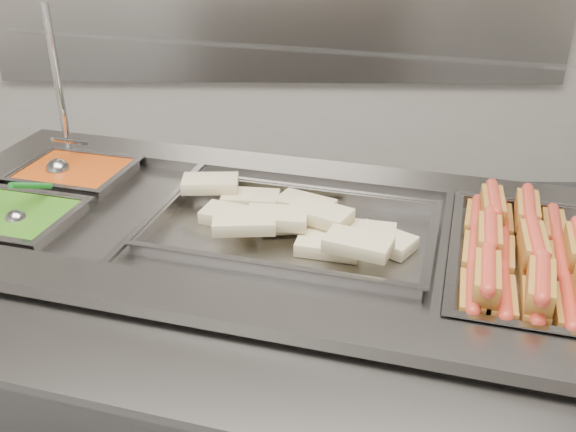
{
  "coord_description": "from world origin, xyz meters",
  "views": [
    {
      "loc": [
        0.12,
        -0.93,
        1.58
      ],
      "look_at": [
        0.09,
        0.4,
        0.87
      ],
      "focal_mm": 40.0,
      "sensor_mm": 36.0,
      "label": 1
    }
  ],
  "objects_px": {
    "pan_wraps": "(292,234)",
    "ladle": "(59,168)",
    "steam_counter": "(271,361)",
    "pan_hotdogs": "(528,272)",
    "sneeze_guard": "(292,55)",
    "serving_spoon": "(19,214)"
  },
  "relations": [
    {
      "from": "pan_wraps",
      "to": "ladle",
      "type": "height_order",
      "value": "ladle"
    },
    {
      "from": "steam_counter",
      "to": "pan_hotdogs",
      "type": "relative_size",
      "value": 3.28
    },
    {
      "from": "sneeze_guard",
      "to": "serving_spoon",
      "type": "height_order",
      "value": "sneeze_guard"
    },
    {
      "from": "steam_counter",
      "to": "serving_spoon",
      "type": "relative_size",
      "value": 11.21
    },
    {
      "from": "steam_counter",
      "to": "pan_hotdogs",
      "type": "xyz_separation_m",
      "value": [
        0.57,
        -0.15,
        0.39
      ]
    },
    {
      "from": "pan_hotdogs",
      "to": "pan_wraps",
      "type": "height_order",
      "value": "same"
    },
    {
      "from": "pan_wraps",
      "to": "serving_spoon",
      "type": "xyz_separation_m",
      "value": [
        -0.66,
        0.02,
        0.03
      ]
    },
    {
      "from": "sneeze_guard",
      "to": "ladle",
      "type": "bearing_deg",
      "value": 172.84
    },
    {
      "from": "pan_hotdogs",
      "to": "pan_wraps",
      "type": "bearing_deg",
      "value": 165.52
    },
    {
      "from": "sneeze_guard",
      "to": "serving_spoon",
      "type": "xyz_separation_m",
      "value": [
        -0.65,
        -0.19,
        -0.34
      ]
    },
    {
      "from": "serving_spoon",
      "to": "steam_counter",
      "type": "bearing_deg",
      "value": -0.79
    },
    {
      "from": "pan_hotdogs",
      "to": "serving_spoon",
      "type": "xyz_separation_m",
      "value": [
        -1.18,
        0.16,
        0.05
      ]
    },
    {
      "from": "pan_wraps",
      "to": "sneeze_guard",
      "type": "bearing_deg",
      "value": 90.87
    },
    {
      "from": "pan_hotdogs",
      "to": "pan_wraps",
      "type": "relative_size",
      "value": 0.81
    },
    {
      "from": "steam_counter",
      "to": "serving_spoon",
      "type": "distance_m",
      "value": 0.74
    },
    {
      "from": "pan_wraps",
      "to": "ladle",
      "type": "relative_size",
      "value": 3.88
    },
    {
      "from": "sneeze_guard",
      "to": "ladle",
      "type": "height_order",
      "value": "sneeze_guard"
    },
    {
      "from": "serving_spoon",
      "to": "ladle",
      "type": "bearing_deg",
      "value": 89.53
    },
    {
      "from": "ladle",
      "to": "serving_spoon",
      "type": "relative_size",
      "value": 1.08
    },
    {
      "from": "steam_counter",
      "to": "serving_spoon",
      "type": "height_order",
      "value": "serving_spoon"
    },
    {
      "from": "steam_counter",
      "to": "ladle",
      "type": "xyz_separation_m",
      "value": [
        -0.6,
        0.28,
        0.43
      ]
    },
    {
      "from": "pan_hotdogs",
      "to": "steam_counter",
      "type": "bearing_deg",
      "value": 165.52
    }
  ]
}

